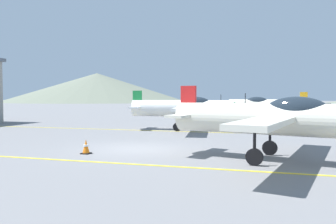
{
  "coord_description": "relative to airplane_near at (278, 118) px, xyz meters",
  "views": [
    {
      "loc": [
        5.42,
        -13.82,
        2.33
      ],
      "look_at": [
        -1.29,
        10.0,
        1.2
      ],
      "focal_mm": 35.51,
      "sensor_mm": 36.0,
      "label": 1
    }
  ],
  "objects": [
    {
      "name": "traffic_cone_front",
      "position": [
        -7.46,
        -0.44,
        -1.28
      ],
      "size": [
        0.36,
        0.36,
        0.59
      ],
      "color": "black",
      "rests_on": "ground_plane"
    },
    {
      "name": "airplane_mid",
      "position": [
        -5.66,
        10.39,
        0.0
      ],
      "size": [
        8.11,
        9.31,
        2.78
      ],
      "color": "white",
      "rests_on": "ground_plane"
    },
    {
      "name": "hill_left",
      "position": [
        -74.53,
        127.82,
        5.12
      ],
      "size": [
        84.51,
        84.51,
        13.38
      ],
      "primitive_type": "cone",
      "color": "slate",
      "rests_on": "ground_plane"
    },
    {
      "name": "ground_plane",
      "position": [
        -5.99,
        1.32,
        -1.57
      ],
      "size": [
        400.0,
        400.0,
        0.0
      ],
      "primitive_type": "plane",
      "color": "slate"
    },
    {
      "name": "airplane_far",
      "position": [
        -0.36,
        20.38,
        0.0
      ],
      "size": [
        8.06,
        9.28,
        2.78
      ],
      "color": "silver",
      "rests_on": "ground_plane"
    },
    {
      "name": "apron_line_near",
      "position": [
        -5.99,
        -1.9,
        -1.56
      ],
      "size": [
        80.0,
        0.16,
        0.01
      ],
      "primitive_type": "cube",
      "color": "yellow",
      "rests_on": "ground_plane"
    },
    {
      "name": "airplane_near",
      "position": [
        0.0,
        0.0,
        0.0
      ],
      "size": [
        8.14,
        9.24,
        2.78
      ],
      "color": "silver",
      "rests_on": "ground_plane"
    },
    {
      "name": "apron_line_far",
      "position": [
        -5.99,
        9.11,
        -1.56
      ],
      "size": [
        80.0,
        0.16,
        0.01
      ],
      "primitive_type": "cube",
      "color": "yellow",
      "rests_on": "ground_plane"
    },
    {
      "name": "car_sedan",
      "position": [
        5.46,
        27.84,
        -0.72
      ],
      "size": [
        4.33,
        4.3,
        1.62
      ],
      "color": "white",
      "rests_on": "ground_plane"
    }
  ]
}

